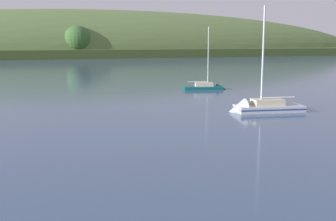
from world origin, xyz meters
TOP-DOWN VIEW (x-y plane):
  - far_shoreline_hill at (9.03, 227.94)m, footprint 438.62×105.88m
  - sailboat_near_mooring at (13.04, 40.21)m, footprint 9.15×3.69m
  - sailboat_midwater_white at (14.36, 63.00)m, footprint 7.73×3.03m

SIDE VIEW (x-z plane):
  - sailboat_midwater_white at x=14.36m, z-range -5.75..6.01m
  - far_shoreline_hill at x=9.03m, z-range -24.91..25.32m
  - sailboat_near_mooring at x=13.04m, z-range -6.57..7.16m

